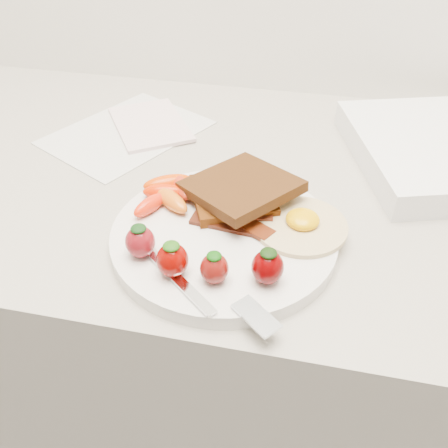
# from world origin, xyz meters

# --- Properties ---
(counter) EXTENTS (2.00, 0.60, 0.90)m
(counter) POSITION_xyz_m (0.00, 1.70, 0.45)
(counter) COLOR gray
(counter) RESTS_ON ground
(plate) EXTENTS (0.27, 0.27, 0.02)m
(plate) POSITION_xyz_m (-0.01, 1.55, 0.91)
(plate) COLOR silver
(plate) RESTS_ON counter
(toast_lower) EXTENTS (0.13, 0.13, 0.01)m
(toast_lower) POSITION_xyz_m (-0.01, 1.61, 0.93)
(toast_lower) COLOR #361A03
(toast_lower) RESTS_ON plate
(toast_upper) EXTENTS (0.17, 0.17, 0.03)m
(toast_upper) POSITION_xyz_m (-0.00, 1.62, 0.94)
(toast_upper) COLOR black
(toast_upper) RESTS_ON toast_lower
(fried_egg) EXTENTS (0.13, 0.13, 0.02)m
(fried_egg) POSITION_xyz_m (0.08, 1.58, 0.92)
(fried_egg) COLOR #F4E8C4
(fried_egg) RESTS_ON plate
(bacon_strips) EXTENTS (0.11, 0.06, 0.01)m
(bacon_strips) POSITION_xyz_m (-0.00, 1.57, 0.92)
(bacon_strips) COLOR black
(bacon_strips) RESTS_ON plate
(baby_carrots) EXTENTS (0.08, 0.10, 0.02)m
(baby_carrots) POSITION_xyz_m (-0.10, 1.60, 0.93)
(baby_carrots) COLOR red
(baby_carrots) RESTS_ON plate
(strawberries) EXTENTS (0.18, 0.06, 0.04)m
(strawberries) POSITION_xyz_m (-0.03, 1.48, 0.94)
(strawberries) COLOR maroon
(strawberries) RESTS_ON plate
(fork) EXTENTS (0.17, 0.10, 0.00)m
(fork) POSITION_xyz_m (-0.00, 1.45, 0.92)
(fork) COLOR silver
(fork) RESTS_ON plate
(paper_sheet) EXTENTS (0.27, 0.30, 0.00)m
(paper_sheet) POSITION_xyz_m (-0.22, 1.78, 0.90)
(paper_sheet) COLOR silver
(paper_sheet) RESTS_ON counter
(notepad) EXTENTS (0.18, 0.19, 0.01)m
(notepad) POSITION_xyz_m (-0.19, 1.81, 0.91)
(notepad) COLOR silver
(notepad) RESTS_ON paper_sheet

